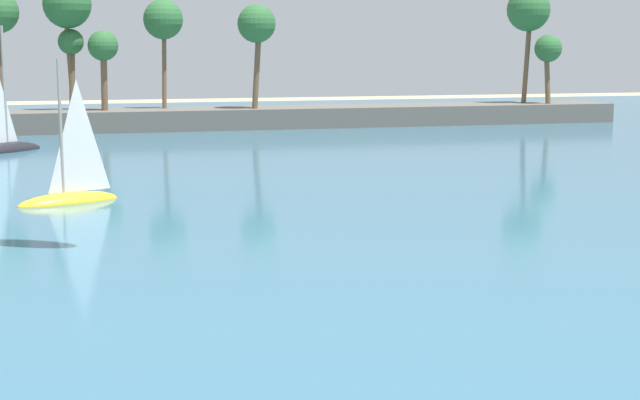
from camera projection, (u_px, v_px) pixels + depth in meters
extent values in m
cube|color=#386B84|center=(88.00, 153.00, 66.05)|extent=(220.00, 114.84, 0.06)
cube|color=#605B54|center=(80.00, 121.00, 82.52)|extent=(96.84, 6.00, 1.80)
cylinder|color=brown|center=(547.00, 76.00, 91.76)|extent=(0.70, 0.73, 5.12)
sphere|color=#2D6633|center=(548.00, 48.00, 91.37)|extent=(2.53, 2.53, 2.53)
cylinder|color=brown|center=(104.00, 78.00, 82.00)|extent=(0.58, 0.66, 5.36)
sphere|color=#2D6633|center=(103.00, 46.00, 81.59)|extent=(2.51, 2.51, 2.51)
cylinder|color=brown|center=(257.00, 66.00, 84.24)|extent=(0.91, 0.66, 7.22)
sphere|color=#2D6633|center=(257.00, 24.00, 83.69)|extent=(3.25, 3.25, 3.25)
cylinder|color=brown|center=(164.00, 64.00, 84.75)|extent=(0.55, 0.63, 7.58)
sphere|color=#2D6633|center=(163.00, 19.00, 84.17)|extent=(3.40, 3.40, 3.40)
cylinder|color=brown|center=(69.00, 57.00, 82.49)|extent=(0.76, 0.73, 8.76)
sphere|color=#2D6633|center=(67.00, 4.00, 81.81)|extent=(3.99, 3.99, 3.99)
cylinder|color=brown|center=(72.00, 76.00, 82.89)|extent=(0.66, 0.58, 5.68)
sphere|color=#2D6633|center=(71.00, 42.00, 82.45)|extent=(2.14, 2.14, 2.14)
cylinder|color=brown|center=(0.00, 62.00, 80.75)|extent=(0.61, 0.45, 8.06)
cylinder|color=brown|center=(527.00, 57.00, 92.57)|extent=(0.87, 0.47, 8.67)
sphere|color=#2D6633|center=(529.00, 10.00, 91.90)|extent=(4.02, 4.02, 4.02)
ellipsoid|color=yellow|center=(69.00, 203.00, 45.25)|extent=(5.02, 3.25, 0.97)
cylinder|color=gray|center=(61.00, 126.00, 44.55)|extent=(0.15, 0.15, 6.05)
pyramid|color=white|center=(78.00, 135.00, 45.13)|extent=(2.06, 1.00, 5.14)
ellipsoid|color=black|center=(4.00, 152.00, 66.81)|extent=(5.84, 5.63, 1.25)
cylinder|color=gray|center=(4.00, 84.00, 66.37)|extent=(0.19, 0.19, 7.80)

